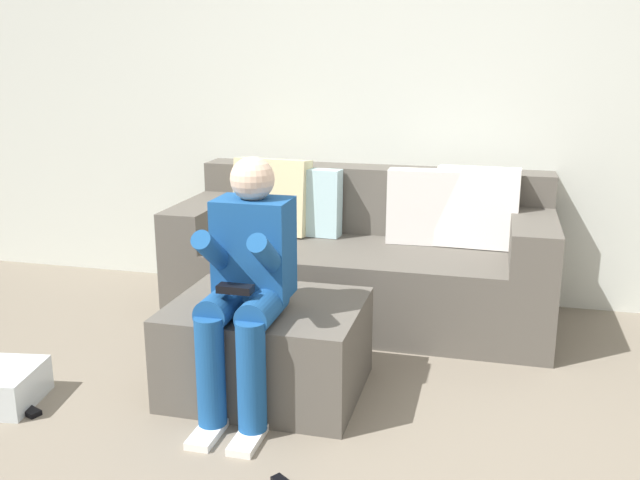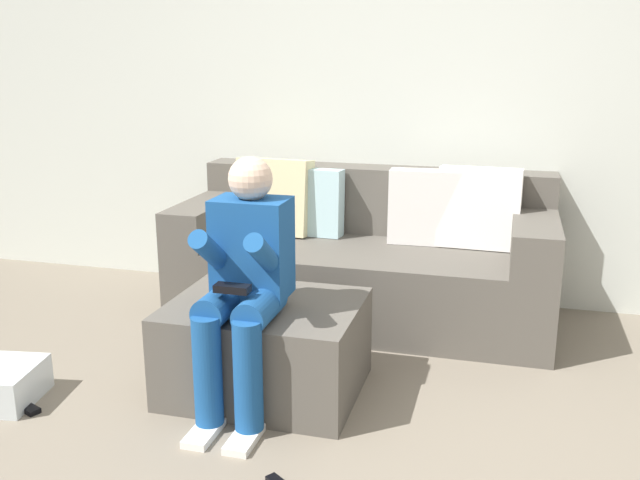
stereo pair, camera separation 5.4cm
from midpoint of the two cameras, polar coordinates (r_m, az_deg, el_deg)
name	(u,v)px [view 1 (the left image)]	position (r m, az deg, el deg)	size (l,w,h in m)	color
wall_back	(411,89)	(4.26, 7.05, 12.09)	(6.29, 0.10, 2.53)	silver
couch_sectional	(364,257)	(4.01, 3.23, -1.37)	(2.07, 0.90, 0.88)	#59544C
ottoman	(267,347)	(3.15, -4.81, -8.71)	(0.83, 0.66, 0.41)	#59544C
person_seated	(246,279)	(2.86, -6.57, -3.20)	(0.31, 0.58, 1.07)	#194C8C
remote_by_storage_bin	(25,409)	(3.31, -23.38, -12.50)	(0.18, 0.05, 0.02)	black
remote_under_side_table	(8,395)	(3.45, -24.50, -11.42)	(0.17, 0.05, 0.02)	black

